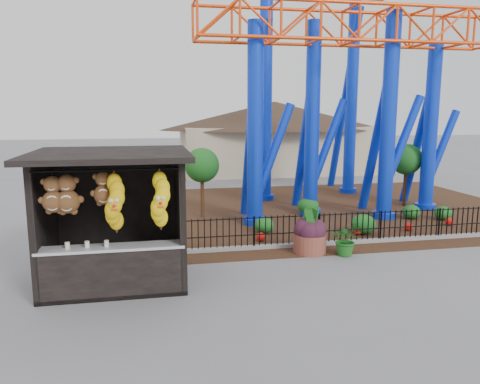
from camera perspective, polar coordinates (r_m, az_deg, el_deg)
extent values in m
plane|color=slate|center=(10.91, 1.10, -11.78)|extent=(120.00, 120.00, 0.00)
cube|color=#331E11|center=(19.35, 7.72, -2.17)|extent=(18.00, 12.00, 0.02)
cube|color=gray|center=(14.83, 13.94, -5.91)|extent=(18.00, 0.18, 0.12)
cube|color=black|center=(11.83, -14.78, -10.10)|extent=(3.20, 2.60, 0.10)
cube|color=black|center=(12.63, -14.72, -1.98)|extent=(3.20, 0.12, 3.00)
cube|color=black|center=(11.64, -22.69, -3.43)|extent=(0.12, 2.60, 3.00)
cube|color=black|center=(11.41, -7.35, -2.99)|extent=(0.12, 2.60, 3.00)
cube|color=black|center=(10.93, -15.55, 4.46)|extent=(3.50, 3.40, 0.12)
cube|color=black|center=(10.47, -23.96, -4.95)|extent=(0.14, 0.14, 3.00)
cube|color=black|center=(10.21, -6.95, -4.51)|extent=(0.14, 0.14, 3.00)
cube|color=black|center=(10.67, -15.24, -9.48)|extent=(3.00, 0.50, 1.10)
cube|color=#BBBBBF|center=(10.50, -15.39, -6.55)|extent=(3.10, 0.55, 0.06)
cylinder|color=black|center=(9.76, -16.02, 2.58)|extent=(2.90, 0.04, 0.04)
cylinder|color=#0C32D9|center=(16.32, 1.87, 8.05)|extent=(0.56, 0.56, 7.00)
cylinder|color=#0C32D9|center=(16.78, 1.80, -3.57)|extent=(0.84, 0.84, 0.24)
cylinder|color=#0C32D9|center=(18.18, 8.80, 8.60)|extent=(0.56, 0.56, 7.30)
cylinder|color=#0C32D9|center=(18.59, 8.51, -2.34)|extent=(0.84, 0.84, 0.24)
cylinder|color=#0C32D9|center=(18.10, 17.67, 8.57)|extent=(0.56, 0.56, 7.50)
cylinder|color=#0C32D9|center=(18.52, 17.08, -2.72)|extent=(0.84, 0.84, 0.24)
cylinder|color=#0C32D9|center=(20.43, 22.20, 7.14)|extent=(0.56, 0.56, 6.60)
cylinder|color=#0C32D9|center=(20.78, 21.62, -1.63)|extent=(0.84, 0.84, 0.24)
cylinder|color=#0C32D9|center=(21.05, 3.16, 11.86)|extent=(0.56, 0.56, 9.50)
cylinder|color=#0C32D9|center=(21.40, 3.04, -0.62)|extent=(0.84, 0.84, 0.24)
cylinder|color=#0C32D9|center=(23.51, 13.51, 12.63)|extent=(0.56, 0.56, 10.50)
cylinder|color=#0C32D9|center=(23.80, 13.01, 0.21)|extent=(0.84, 0.84, 0.24)
cylinder|color=#0C32D9|center=(17.25, 1.18, 5.24)|extent=(0.36, 2.21, 5.85)
cylinder|color=#0C32D9|center=(16.85, 3.94, 4.51)|extent=(1.62, 0.32, 3.73)
cylinder|color=#0C32D9|center=(19.07, 7.81, 5.94)|extent=(0.36, 2.29, 6.10)
cylinder|color=#0C32D9|center=(18.76, 10.42, 5.25)|extent=(1.67, 0.32, 3.88)
cylinder|color=#0C32D9|center=(18.94, 16.22, 5.84)|extent=(0.36, 2.34, 6.26)
cylinder|color=#0C32D9|center=(18.76, 18.94, 5.09)|extent=(1.71, 0.32, 3.99)
cylinder|color=#0C32D9|center=(21.23, 20.73, 5.08)|extent=(0.36, 2.10, 5.53)
cylinder|color=#0C32D9|center=(21.12, 23.17, 4.45)|extent=(1.54, 0.32, 3.52)
cylinder|color=brown|center=(13.61, 8.49, -6.20)|extent=(1.06, 1.06, 0.56)
ellipsoid|color=#301321|center=(13.45, 8.56, -3.75)|extent=(0.70, 0.70, 0.64)
imported|color=#204F17|center=(13.50, 12.85, -5.68)|extent=(1.01, 0.94, 0.92)
ellipsoid|color=#195519|center=(15.57, 2.96, -4.05)|extent=(0.65, 0.65, 0.52)
ellipsoid|color=#195519|center=(15.93, 14.82, -3.82)|extent=(0.81, 0.81, 0.65)
ellipsoid|color=#195519|center=(18.68, 20.15, -2.29)|extent=(0.66, 0.66, 0.53)
ellipsoid|color=#195519|center=(18.47, 8.31, -1.69)|extent=(0.83, 0.83, 0.66)
ellipsoid|color=#195519|center=(18.93, 23.53, -2.37)|extent=(0.64, 0.64, 0.51)
sphere|color=red|center=(14.60, 2.54, -5.48)|extent=(0.28, 0.28, 0.28)
sphere|color=red|center=(15.77, 14.18, -4.61)|extent=(0.28, 0.28, 0.28)
sphere|color=red|center=(16.82, 19.83, -4.00)|extent=(0.28, 0.28, 0.28)
sphere|color=red|center=(18.14, 24.14, -3.30)|extent=(0.28, 0.28, 0.28)
cube|color=#BFAD8C|center=(31.10, 4.18, 5.23)|extent=(12.00, 6.00, 3.00)
cone|color=#332319|center=(30.99, 4.24, 9.66)|extent=(15.00, 15.00, 1.80)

